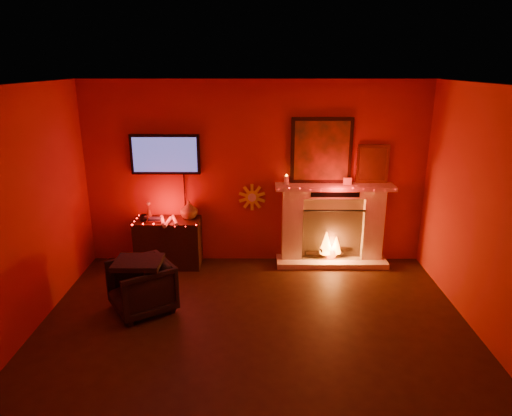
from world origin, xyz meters
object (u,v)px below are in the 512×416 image
at_px(fireplace, 332,217).
at_px(tv, 165,155).
at_px(armchair, 141,287).
at_px(console_table, 169,240).
at_px(sunburst_clock, 252,197).

xyz_separation_m(fireplace, tv, (-2.44, 0.06, 0.92)).
bearing_deg(armchair, console_table, 142.41).
distance_m(tv, armchair, 2.02).
bearing_deg(sunburst_clock, console_table, -169.94).
bearing_deg(sunburst_clock, fireplace, -4.37).
bearing_deg(armchair, sunburst_clock, 105.98).
relative_size(tv, armchair, 1.78).
height_order(fireplace, armchair, fireplace).
xyz_separation_m(tv, sunburst_clock, (1.25, 0.03, -0.65)).
bearing_deg(fireplace, armchair, -150.01).
xyz_separation_m(fireplace, console_table, (-2.42, -0.13, -0.33)).
xyz_separation_m(fireplace, sunburst_clock, (-1.19, 0.09, 0.28)).
height_order(sunburst_clock, armchair, sunburst_clock).
xyz_separation_m(sunburst_clock, console_table, (-1.23, -0.22, -0.61)).
distance_m(tv, console_table, 1.27).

